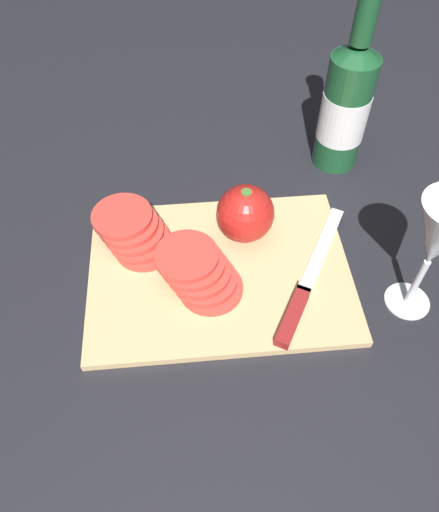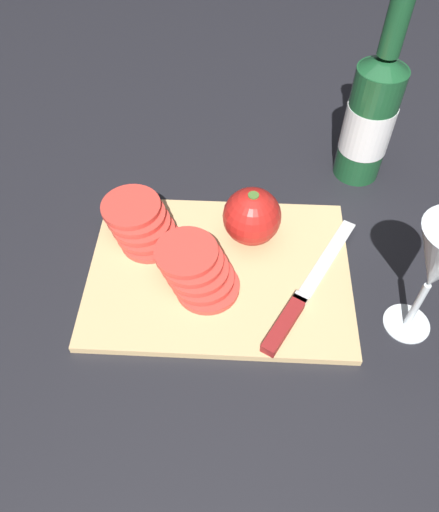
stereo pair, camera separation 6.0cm
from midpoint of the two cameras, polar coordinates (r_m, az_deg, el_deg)
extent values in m
plane|color=black|center=(0.69, -2.06, -4.28)|extent=(3.00, 3.00, 0.00)
cube|color=tan|center=(0.71, 2.41, -1.94)|extent=(0.37, 0.27, 0.01)
cylinder|color=#194C28|center=(0.84, 18.63, 13.90)|extent=(0.08, 0.08, 0.19)
cone|color=#194C28|center=(0.79, 20.68, 19.96)|extent=(0.07, 0.07, 0.02)
cylinder|color=#194C28|center=(0.76, 21.88, 23.29)|extent=(0.03, 0.03, 0.08)
cylinder|color=silver|center=(0.84, 18.56, 13.70)|extent=(0.08, 0.08, 0.08)
cylinder|color=silver|center=(0.72, 22.86, -7.23)|extent=(0.06, 0.06, 0.00)
cylinder|color=silver|center=(0.69, 23.99, -5.27)|extent=(0.01, 0.01, 0.08)
cone|color=beige|center=(0.64, 25.85, -2.00)|extent=(0.03, 0.03, 0.05)
sphere|color=red|center=(0.71, 6.12, 4.39)|extent=(0.08, 0.08, 0.08)
cylinder|color=#47702D|center=(0.69, 6.39, 6.61)|extent=(0.02, 0.02, 0.01)
cube|color=silver|center=(0.74, 14.41, -0.55)|extent=(0.10, 0.16, 0.00)
cube|color=silver|center=(0.68, 11.74, -5.00)|extent=(0.02, 0.02, 0.01)
cube|color=maroon|center=(0.65, 10.03, -7.89)|extent=(0.06, 0.09, 0.01)
cylinder|color=#D63D33|center=(0.68, 1.13, -3.59)|extent=(0.09, 0.09, 0.01)
cylinder|color=#D63D33|center=(0.68, 0.53, -2.63)|extent=(0.09, 0.09, 0.01)
cylinder|color=#D63D33|center=(0.68, -0.08, -1.65)|extent=(0.09, 0.09, 0.01)
cylinder|color=#D63D33|center=(0.67, -0.69, -0.68)|extent=(0.09, 0.09, 0.01)
cylinder|color=#D63D33|center=(0.67, -1.30, 0.31)|extent=(0.09, 0.09, 0.01)
cylinder|color=#D63D33|center=(0.74, -5.62, 1.83)|extent=(0.09, 0.09, 0.01)
cylinder|color=#D63D33|center=(0.74, -6.17, 2.74)|extent=(0.09, 0.09, 0.01)
cylinder|color=#D63D33|center=(0.74, -6.72, 3.66)|extent=(0.09, 0.09, 0.01)
cylinder|color=#D63D33|center=(0.74, -7.27, 4.57)|extent=(0.09, 0.09, 0.01)
cylinder|color=#D63D33|center=(0.74, -7.82, 5.49)|extent=(0.09, 0.09, 0.01)
camera|label=1|loc=(0.03, -87.48, 3.15)|focal=35.00mm
camera|label=2|loc=(0.03, 92.52, -3.15)|focal=35.00mm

